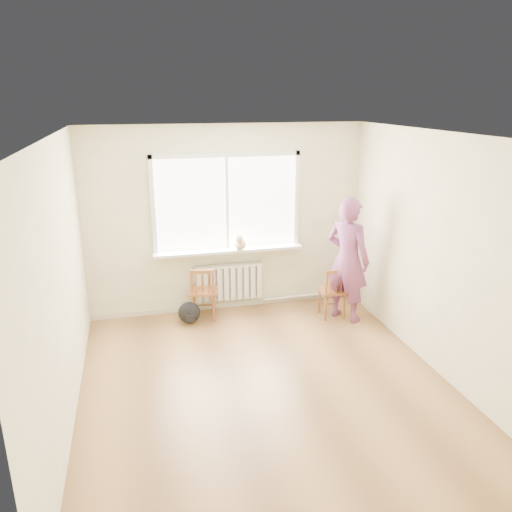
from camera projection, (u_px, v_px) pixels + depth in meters
floor at (267, 386)px, 5.50m from camera, size 4.50×4.50×0.00m
ceiling at (269, 136)px, 4.67m from camera, size 4.50×4.50×0.00m
back_wall at (227, 220)px, 7.16m from camera, size 4.00×0.01×2.70m
window at (227, 199)px, 7.04m from camera, size 2.12×0.05×1.42m
windowsill at (229, 250)px, 7.19m from camera, size 2.15×0.22×0.04m
radiator at (229, 282)px, 7.36m from camera, size 1.00×0.12×0.55m
heating_pipe at (308, 296)px, 7.78m from camera, size 1.40×0.04×0.04m
baseboard at (229, 304)px, 7.55m from camera, size 4.00×0.03×0.08m
chair_left at (203, 293)px, 7.04m from camera, size 0.45×0.43×0.78m
chair_right at (333, 292)px, 7.11m from camera, size 0.39×0.37×0.75m
person at (348, 260)px, 6.93m from camera, size 0.72×0.77×1.77m
cat at (240, 243)px, 7.10m from camera, size 0.24×0.39×0.27m
backpack at (189, 312)px, 6.99m from camera, size 0.33×0.26×0.31m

